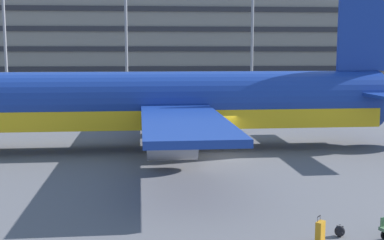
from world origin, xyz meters
TOP-DOWN VIEW (x-y plane):
  - ground_plane at (0.00, 0.00)m, footprint 600.00×600.00m
  - terminal_structure at (0.00, 48.40)m, footprint 133.98×14.73m
  - airliner at (-3.46, 2.53)m, footprint 37.64×30.21m
  - light_mast_left at (-22.69, 33.38)m, footprint 1.80×0.50m
  - light_mast_center_left at (-7.67, 33.38)m, footprint 1.80×0.50m
  - light_mast_center_right at (8.48, 33.38)m, footprint 1.80×0.50m
  - suitcase_small at (1.63, -15.30)m, footprint 0.43×0.45m
  - backpack_navy at (2.57, -14.71)m, footprint 0.44×0.38m

SIDE VIEW (x-z plane):
  - ground_plane at x=0.00m, z-range 0.00..0.00m
  - backpack_navy at x=2.57m, z-range -0.03..0.42m
  - suitcase_small at x=1.63m, z-range -0.07..0.92m
  - airliner at x=-3.46m, z-range -2.50..8.82m
  - terminal_structure at x=0.00m, z-range 0.00..14.05m
  - light_mast_center_right at x=8.48m, z-range 1.64..20.62m
  - light_mast_left at x=-22.69m, z-range 1.68..22.50m
  - light_mast_center_left at x=-7.67m, z-range 1.70..24.37m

